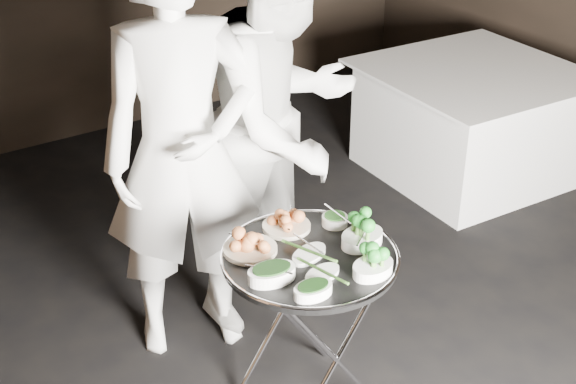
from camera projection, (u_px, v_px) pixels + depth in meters
tray_stand at (309, 324)px, 3.24m from camera, size 0.49×0.42×0.72m
serving_tray at (310, 257)px, 3.08m from camera, size 0.69×0.69×0.04m
potato_plate_a at (250, 244)px, 3.08m from camera, size 0.21×0.21×0.08m
potato_plate_b at (286, 222)px, 3.24m from camera, size 0.21×0.21×0.07m
greens_bowl at (335, 219)px, 3.26m from camera, size 0.11×0.11×0.06m
asparagus_plate_a at (309, 253)px, 3.06m from camera, size 0.20×0.15×0.04m
asparagus_plate_b at (322, 273)px, 2.95m from camera, size 0.18×0.12×0.03m
spinach_bowl_a at (272, 272)px, 2.92m from camera, size 0.20×0.15×0.08m
spinach_bowl_b at (313, 289)px, 2.84m from camera, size 0.15×0.10×0.06m
broccoli_bowl_a at (362, 236)px, 3.13m from camera, size 0.21×0.16×0.08m
broccoli_bowl_b at (373, 266)px, 2.95m from camera, size 0.18×0.14×0.07m
serving_utensils at (303, 236)px, 3.11m from camera, size 0.57×0.41×0.01m
waiter_left at (183, 154)px, 3.37m from camera, size 0.80×0.64×1.90m
waiter_right at (284, 121)px, 3.65m from camera, size 1.09×0.94×1.92m
dining_table at (471, 122)px, 5.13m from camera, size 1.23×1.23×0.70m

